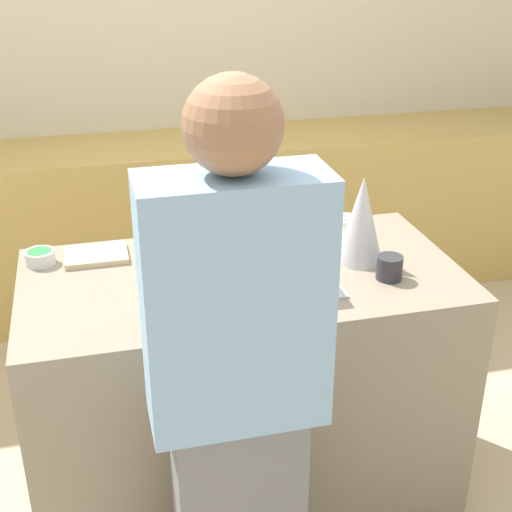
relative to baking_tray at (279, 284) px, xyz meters
name	(u,v)px	position (x,y,z in m)	size (l,w,h in m)	color
ground_plane	(244,483)	(-0.10, 0.11, -0.93)	(12.00, 12.00, 0.00)	#C6B28E
wall_back	(163,62)	(-0.10, 2.05, 0.37)	(8.00, 0.05, 2.60)	beige
back_cabinet_block	(179,222)	(-0.10, 1.73, -0.47)	(6.00, 0.60, 0.93)	tan
kitchen_island	(243,386)	(-0.10, 0.11, -0.47)	(1.49, 0.77, 0.93)	gray
baking_tray	(279,284)	(0.00, 0.00, 0.00)	(0.39, 0.28, 0.01)	#B2B2BC
gingerbread_house	(279,253)	(0.00, 0.00, 0.11)	(0.18, 0.17, 0.26)	brown
decorative_tree	(362,220)	(0.33, 0.11, 0.15)	(0.16, 0.16, 0.31)	silver
candy_bowl_far_left	(149,240)	(-0.38, 0.43, 0.02)	(0.09, 0.09, 0.04)	white
candy_bowl_beside_tree	(191,261)	(-0.26, 0.20, 0.02)	(0.11, 0.11, 0.04)	white
candy_bowl_near_tray_left	(40,257)	(-0.76, 0.36, 0.02)	(0.10, 0.10, 0.05)	silver
candy_bowl_far_right	(334,238)	(0.28, 0.26, 0.02)	(0.10, 0.10, 0.05)	white
candy_bowl_front_corner	(346,222)	(0.39, 0.41, 0.02)	(0.11, 0.11, 0.04)	white
candy_bowl_center_rear	(298,245)	(0.14, 0.25, 0.02)	(0.13, 0.13, 0.04)	silver
cookbook	(96,255)	(-0.57, 0.36, 0.01)	(0.22, 0.17, 0.02)	#CCB78C
mug	(389,268)	(0.37, -0.04, 0.04)	(0.09, 0.09, 0.08)	#2D2D33
person	(236,396)	(-0.26, -0.50, -0.04)	(0.45, 0.57, 1.73)	slate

